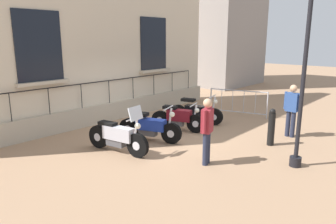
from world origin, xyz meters
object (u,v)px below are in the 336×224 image
(motorcycle_black, at_px, (196,112))
(pedestrian_walking, at_px, (207,128))
(lamppost, at_px, (308,34))
(motorcycle_maroon, at_px, (178,118))
(pedestrian_standing, at_px, (292,108))
(crowd_barrier, at_px, (238,102))
(motorcycle_blue, at_px, (150,127))
(bollard, at_px, (271,127))
(motorcycle_silver, at_px, (118,137))

(motorcycle_black, distance_m, pedestrian_walking, 3.98)
(lamppost, bearing_deg, pedestrian_walking, -142.23)
(motorcycle_maroon, bearing_deg, lamppost, -6.43)
(pedestrian_standing, bearing_deg, crowd_barrier, 152.25)
(motorcycle_blue, relative_size, bollard, 1.82)
(motorcycle_silver, bearing_deg, motorcycle_black, 93.90)
(motorcycle_black, relative_size, pedestrian_walking, 1.21)
(lamppost, bearing_deg, crowd_barrier, 134.94)
(motorcycle_maroon, bearing_deg, pedestrian_standing, 30.42)
(motorcycle_maroon, relative_size, crowd_barrier, 0.83)
(motorcycle_maroon, bearing_deg, motorcycle_blue, -87.68)
(pedestrian_walking, bearing_deg, motorcycle_silver, -157.84)
(crowd_barrier, xyz_separation_m, bollard, (2.55, -2.59, -0.01))
(motorcycle_black, height_order, pedestrian_walking, pedestrian_walking)
(crowd_barrier, distance_m, pedestrian_standing, 3.03)
(motorcycle_silver, relative_size, motorcycle_maroon, 1.10)
(motorcycle_maroon, bearing_deg, motorcycle_black, 96.67)
(motorcycle_silver, distance_m, motorcycle_maroon, 2.73)
(motorcycle_black, distance_m, pedestrian_standing, 3.35)
(crowd_barrier, height_order, bollard, bollard)
(motorcycle_blue, bearing_deg, motorcycle_silver, -86.96)
(motorcycle_silver, bearing_deg, motorcycle_maroon, 92.66)
(motorcycle_blue, xyz_separation_m, motorcycle_maroon, (-0.06, 1.42, -0.01))
(lamppost, height_order, pedestrian_walking, lamppost)
(motorcycle_blue, bearing_deg, pedestrian_standing, 46.80)
(motorcycle_silver, xyz_separation_m, motorcycle_maroon, (-0.13, 2.73, -0.03))
(motorcycle_silver, relative_size, pedestrian_walking, 1.23)
(motorcycle_blue, bearing_deg, lamppost, 13.24)
(motorcycle_black, xyz_separation_m, bollard, (3.14, -0.58, 0.14))
(motorcycle_maroon, bearing_deg, crowd_barrier, 82.08)
(pedestrian_standing, bearing_deg, motorcycle_blue, -133.20)
(motorcycle_blue, bearing_deg, motorcycle_black, 94.32)
(motorcycle_silver, xyz_separation_m, pedestrian_walking, (2.28, 0.93, 0.49))
(crowd_barrier, bearing_deg, motorcycle_maroon, -97.92)
(crowd_barrier, relative_size, pedestrian_walking, 1.35)
(motorcycle_black, height_order, bollard, bollard)
(lamppost, xyz_separation_m, bollard, (-1.13, 1.10, -2.61))
(motorcycle_blue, distance_m, crowd_barrier, 4.66)
(motorcycle_black, height_order, lamppost, lamppost)
(motorcycle_silver, height_order, lamppost, lamppost)
(motorcycle_silver, xyz_separation_m, motorcycle_blue, (-0.07, 1.30, -0.03))
(motorcycle_silver, bearing_deg, motorcycle_blue, 93.04)
(crowd_barrier, bearing_deg, motorcycle_black, -106.31)
(motorcycle_silver, relative_size, crowd_barrier, 0.91)
(crowd_barrier, bearing_deg, lamppost, -45.06)
(pedestrian_standing, height_order, pedestrian_walking, same)
(motorcycle_blue, relative_size, pedestrian_standing, 1.20)
(motorcycle_silver, xyz_separation_m, pedestrian_standing, (2.98, 4.55, 0.49))
(motorcycle_silver, height_order, pedestrian_walking, pedestrian_walking)
(motorcycle_maroon, xyz_separation_m, bollard, (3.00, 0.63, 0.14))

